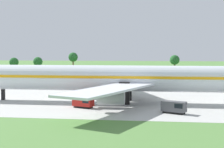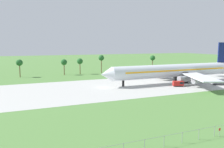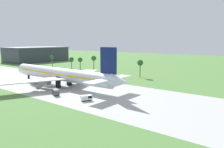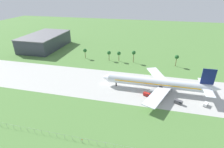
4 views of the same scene
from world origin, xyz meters
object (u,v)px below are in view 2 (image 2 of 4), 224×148
baggage_tug (178,84)px  fuel_truck (219,82)px  no_stopping_sign (220,131)px  jet_airliner (178,71)px

baggage_tug → fuel_truck: (19.25, -4.22, 0.04)m
fuel_truck → no_stopping_sign: size_ratio=3.09×
fuel_truck → no_stopping_sign: fuel_truck is taller
no_stopping_sign → baggage_tug: bearing=59.6°
baggage_tug → no_stopping_sign: bearing=-120.4°
jet_airliner → fuel_truck: jet_airliner is taller
jet_airliner → baggage_tug: 12.02m
baggage_tug → fuel_truck: fuel_truck is taller
no_stopping_sign → fuel_truck: bearing=41.9°
baggage_tug → fuel_truck: bearing=-12.4°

